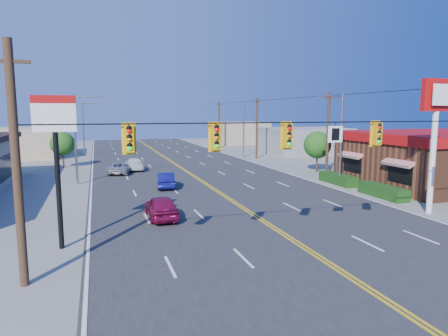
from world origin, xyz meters
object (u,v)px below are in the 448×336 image
object	(u,v)px
car_white	(134,165)
car_silver	(121,168)
kfc_pylon	(435,119)
car_magenta	(161,208)
signal_span	(309,147)
pizza_hut_sign	(56,140)
car_blue	(166,181)
kfc	(439,158)

from	to	relation	value
car_white	car_silver	bearing A→B (deg)	51.85
kfc_pylon	car_magenta	world-z (taller)	kfc_pylon
signal_span	pizza_hut_sign	size ratio (longest dim) A/B	3.55
pizza_hut_sign	car_white	world-z (taller)	pizza_hut_sign
car_magenta	car_silver	xyz separation A→B (m)	(-1.28, 19.06, -0.08)
kfc_pylon	car_white	distance (m)	30.44
kfc_pylon	car_white	world-z (taller)	kfc_pylon
car_blue	signal_span	bearing A→B (deg)	109.62
car_silver	kfc_pylon	bearing A→B (deg)	142.56
car_silver	car_blue	bearing A→B (deg)	123.63
kfc	kfc_pylon	distance (m)	12.52
kfc	car_magenta	bearing A→B (deg)	-170.67
kfc_pylon	car_silver	bearing A→B (deg)	128.09
kfc	car_white	size ratio (longest dim) A/B	3.55
car_magenta	car_white	distance (m)	21.30
kfc	pizza_hut_sign	distance (m)	32.04
kfc	car_blue	distance (m)	24.33
car_blue	car_magenta	bearing A→B (deg)	86.98
pizza_hut_sign	car_silver	bearing A→B (deg)	79.88
kfc_pylon	car_magenta	xyz separation A→B (m)	(-16.64, 3.80, -5.34)
pizza_hut_sign	signal_span	bearing A→B (deg)	-20.19
car_magenta	pizza_hut_sign	bearing A→B (deg)	35.22
kfc_pylon	car_silver	world-z (taller)	kfc_pylon
car_magenta	car_silver	distance (m)	19.10
pizza_hut_sign	car_silver	size ratio (longest dim) A/B	1.54
car_blue	car_silver	distance (m)	9.79
kfc	car_blue	world-z (taller)	kfc
car_magenta	car_blue	bearing A→B (deg)	-101.25
pizza_hut_sign	car_blue	xyz separation A→B (m)	(7.29, 13.62, -4.52)
kfc_pylon	pizza_hut_sign	xyz separation A→B (m)	(-22.00, 0.00, -0.86)
kfc	kfc_pylon	xyz separation A→B (m)	(-8.90, -8.00, 3.66)
signal_span	car_blue	size ratio (longest dim) A/B	6.09
kfc	car_magenta	xyz separation A→B (m)	(-25.54, -4.20, -1.68)
car_white	kfc	bearing A→B (deg)	142.55
signal_span	car_magenta	distance (m)	10.43
car_blue	car_silver	bearing A→B (deg)	-62.73
kfc	signal_span	bearing A→B (deg)	-149.06
car_magenta	car_white	bearing A→B (deg)	-90.85
signal_span	car_blue	distance (m)	18.47
signal_span	car_silver	bearing A→B (deg)	104.20
signal_span	car_white	world-z (taller)	signal_span
signal_span	kfc_pylon	distance (m)	11.87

